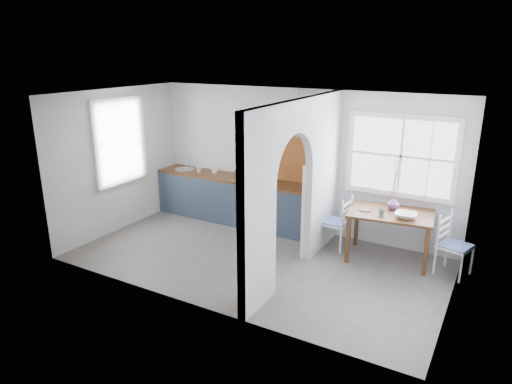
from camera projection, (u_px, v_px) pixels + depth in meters
The scene contains 26 objects.
floor at pixel (256, 259), 7.37m from camera, with size 5.80×3.20×0.01m, color slate.
ceiling at pixel (256, 96), 6.59m from camera, with size 5.80×3.20×0.01m, color silver.
walls at pixel (256, 182), 6.98m from camera, with size 5.81×3.21×2.60m.
partition at pixel (300, 178), 6.65m from camera, with size 0.12×3.20×2.60m.
kitchen_window at pixel (118, 142), 8.23m from camera, with size 0.10×1.16×1.50m, color white, non-canonical shape.
nook_window at pixel (401, 156), 7.34m from camera, with size 1.76×0.10×1.30m, color white, non-canonical shape.
counter at pixel (239, 199), 8.87m from camera, with size 3.50×0.60×0.90m.
sink at pixel (184, 170), 9.33m from camera, with size 0.40×0.40×0.02m, color silver.
backsplash at pixel (289, 157), 8.37m from camera, with size 1.65×0.03×0.90m, color #995321.
shelf at pixel (287, 122), 8.10m from camera, with size 1.75×0.20×0.21m.
pendant_lamp at pixel (297, 134), 7.69m from camera, with size 0.26×0.26×0.16m, color beige.
utensil_rail at pixel (316, 165), 7.39m from camera, with size 0.02×0.02×0.50m, color silver.
dining_table at pixel (389, 236), 7.27m from camera, with size 1.28×0.85×0.80m, color #4D2B19, non-canonical shape.
chair_left at pixel (335, 222), 7.70m from camera, with size 0.42×0.42×0.93m, color white, non-canonical shape.
chair_right at pixel (455, 245), 6.75m from camera, with size 0.43×0.43×0.94m, color white, non-canonical shape.
kettle at pixel (312, 183), 7.97m from camera, with size 0.18×0.15×0.22m, color white, non-canonical shape.
mug_a at pixel (199, 169), 9.08m from camera, with size 0.13×0.13×0.12m, color silver.
mug_b at pixel (215, 171), 8.98m from camera, with size 0.12×0.12×0.10m, color white.
knife_block at pixel (239, 171), 8.83m from camera, with size 0.09×0.12×0.19m, color black.
jar at pixel (238, 173), 8.74m from camera, with size 0.09×0.09×0.15m, color #9A9463.
towel_magenta at pixel (314, 230), 7.83m from camera, with size 0.02×0.03×0.60m, color #BE284E.
towel_orange at pixel (312, 233), 7.80m from camera, with size 0.02×0.03×0.49m, color #D85C29.
bowl at pixel (406, 215), 6.92m from camera, with size 0.32×0.32×0.08m, color white.
table_cup at pixel (382, 212), 7.02m from camera, with size 0.10×0.10×0.10m, color #587A5A.
plate at pixel (365, 210), 7.25m from camera, with size 0.20×0.20×0.02m, color #332F2F.
vase at pixel (393, 203), 7.26m from camera, with size 0.19×0.19×0.20m, color #784180.
Camera 1 is at (3.31, -5.83, 3.24)m, focal length 32.00 mm.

